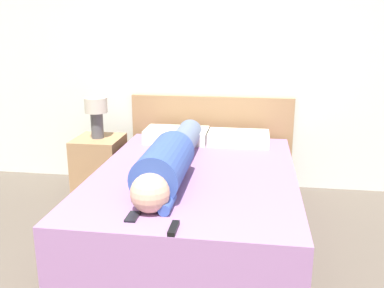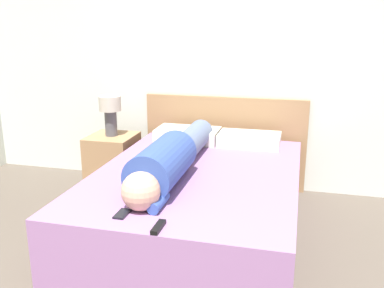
{
  "view_description": "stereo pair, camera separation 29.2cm",
  "coord_description": "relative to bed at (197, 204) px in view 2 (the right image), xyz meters",
  "views": [
    {
      "loc": [
        0.45,
        -0.68,
        1.56
      ],
      "look_at": [
        0.04,
        2.1,
        0.77
      ],
      "focal_mm": 40.0,
      "sensor_mm": 36.0,
      "label": 1
    },
    {
      "loc": [
        0.74,
        -0.63,
        1.56
      ],
      "look_at": [
        0.04,
        2.1,
        0.77
      ],
      "focal_mm": 40.0,
      "sensor_mm": 36.0,
      "label": 2
    }
  ],
  "objects": [
    {
      "name": "nightstand",
      "position": [
        -1.02,
        0.74,
        0.01
      ],
      "size": [
        0.42,
        0.45,
        0.54
      ],
      "color": "#A37A51",
      "rests_on": "ground_plane"
    },
    {
      "name": "table_lamp",
      "position": [
        -1.02,
        0.74,
        0.52
      ],
      "size": [
        0.21,
        0.21,
        0.38
      ],
      "color": "#4C4C51",
      "rests_on": "nightstand"
    },
    {
      "name": "pillow_second",
      "position": [
        0.28,
        0.8,
        0.31
      ],
      "size": [
        0.54,
        0.33,
        0.11
      ],
      "color": "silver",
      "rests_on": "bed"
    },
    {
      "name": "pillow_near_headboard",
      "position": [
        -0.28,
        0.8,
        0.32
      ],
      "size": [
        0.57,
        0.33,
        0.12
      ],
      "color": "silver",
      "rests_on": "bed"
    },
    {
      "name": "bed",
      "position": [
        0.0,
        0.0,
        0.0
      ],
      "size": [
        1.45,
        2.04,
        0.52
      ],
      "color": "#936699",
      "rests_on": "ground_plane"
    },
    {
      "name": "person_lying",
      "position": [
        -0.15,
        -0.14,
        0.39
      ],
      "size": [
        0.3,
        1.64,
        0.3
      ],
      "color": "tan",
      "rests_on": "bed"
    },
    {
      "name": "headboard",
      "position": [
        0.0,
        1.11,
        0.19
      ],
      "size": [
        1.57,
        0.04,
        0.89
      ],
      "color": "#A37A51",
      "rests_on": "ground_plane"
    },
    {
      "name": "wall_back",
      "position": [
        -0.04,
        1.18,
        1.04
      ],
      "size": [
        6.25,
        0.06,
        2.6
      ],
      "color": "silver",
      "rests_on": "ground_plane"
    },
    {
      "name": "cell_phone",
      "position": [
        -0.23,
        -0.83,
        0.27
      ],
      "size": [
        0.06,
        0.13,
        0.01
      ],
      "color": "black",
      "rests_on": "bed"
    },
    {
      "name": "tv_remote",
      "position": [
        0.02,
        -0.94,
        0.27
      ],
      "size": [
        0.04,
        0.15,
        0.02
      ],
      "color": "black",
      "rests_on": "bed"
    }
  ]
}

